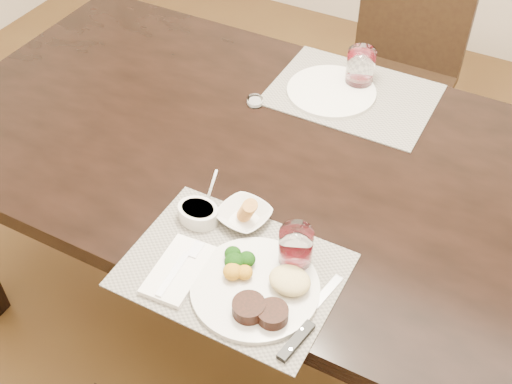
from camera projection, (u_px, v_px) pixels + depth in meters
The scene contains 14 objects.
ground_plane at pixel (286, 324), 2.18m from camera, with size 4.50×4.50×0.00m, color #432A15.
dining_table at pixel (294, 182), 1.71m from camera, with size 2.00×1.00×0.75m.
chair_far at pixel (399, 63), 2.41m from camera, with size 0.42×0.42×0.90m.
placemat_near at pixel (233, 270), 1.39m from camera, with size 0.46×0.34×0.00m, color slate.
placemat_far at pixel (352, 94), 1.85m from camera, with size 0.46×0.34×0.00m, color slate.
dinner_plate at pixel (260, 288), 1.33m from camera, with size 0.27×0.27×0.05m.
napkin_fork at pixel (179, 270), 1.38m from camera, with size 0.11×0.18×0.02m.
steak_knife at pixel (302, 330), 1.27m from camera, with size 0.04×0.24×0.01m.
cracker_bowl at pixel (244, 215), 1.48m from camera, with size 0.14×0.14×0.05m.
sauce_ramekin at pixel (198, 213), 1.48m from camera, with size 0.10×0.15×0.08m.
wine_glass_near at pixel (295, 250), 1.37m from camera, with size 0.07×0.07×0.10m.
far_plate at pixel (331, 91), 1.85m from camera, with size 0.26×0.26×0.01m, color silver.
wine_glass_far at pixel (360, 70), 1.85m from camera, with size 0.08×0.08×0.11m.
salt_cellar at pixel (255, 102), 1.81m from camera, with size 0.05×0.05×0.02m.
Camera 1 is at (0.49, -1.14, 1.84)m, focal length 45.00 mm.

